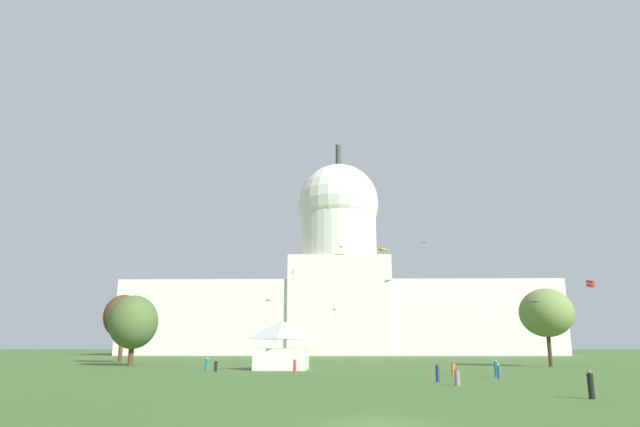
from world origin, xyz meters
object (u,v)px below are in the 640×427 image
(event_tent, at_px, (282,345))
(person_navy_back_right, at_px, (438,373))
(person_denim_near_tent, at_px, (499,372))
(tree_west_far, at_px, (133,322))
(kite_violet_low, at_px, (532,303))
(kite_orange_low, at_px, (380,254))
(person_teal_back_left, at_px, (207,364))
(person_red_near_tree_east, at_px, (263,362))
(kite_magenta_mid, at_px, (425,243))
(capitol_building, at_px, (339,289))
(kite_pink_low, at_px, (333,312))
(kite_blue_high, at_px, (360,193))
(tree_west_near, at_px, (123,317))
(person_grey_mid_center, at_px, (457,377))
(person_teal_mid_right, at_px, (496,369))
(kite_red_low, at_px, (591,284))
(kite_lime_low, at_px, (343,248))
(tree_east_near, at_px, (546,313))
(person_orange_front_left, at_px, (453,369))
(kite_gold_low, at_px, (264,304))
(person_red_mid_left, at_px, (295,366))
(person_black_near_tree_west, at_px, (591,386))
(person_black_back_center, at_px, (216,366))

(event_tent, relative_size, person_navy_back_right, 4.43)
(person_denim_near_tent, bearing_deg, tree_west_far, 35.34)
(person_denim_near_tent, bearing_deg, kite_violet_low, -46.80)
(kite_orange_low, bearing_deg, person_teal_back_left, -61.22)
(person_red_near_tree_east, distance_m, kite_violet_low, 41.55)
(kite_magenta_mid, height_order, kite_orange_low, kite_magenta_mid)
(person_navy_back_right, bearing_deg, capitol_building, -104.69)
(kite_pink_low, bearing_deg, kite_blue_high, -158.77)
(tree_west_near, xyz_separation_m, kite_violet_low, (70.92, -23.33, 0.82))
(person_grey_mid_center, xyz_separation_m, person_teal_mid_right, (7.11, 13.57, 0.13))
(kite_red_low, bearing_deg, capitol_building, -117.37)
(kite_violet_low, xyz_separation_m, kite_lime_low, (-28.67, -9.11, 6.93))
(kite_pink_low, xyz_separation_m, kite_red_low, (40.31, -38.58, 2.22))
(tree_east_near, xyz_separation_m, person_orange_front_left, (-20.72, -26.87, -7.52))
(kite_magenta_mid, bearing_deg, event_tent, -124.45)
(person_navy_back_right, height_order, kite_violet_low, kite_violet_low)
(kite_gold_low, bearing_deg, kite_blue_high, 179.45)
(event_tent, xyz_separation_m, tree_west_far, (-25.62, 13.71, 3.58))
(person_navy_back_right, bearing_deg, kite_orange_low, -94.96)
(person_red_near_tree_east, xyz_separation_m, person_denim_near_tent, (27.06, -27.21, -0.09))
(event_tent, distance_m, person_red_mid_left, 8.75)
(person_black_near_tree_west, bearing_deg, person_grey_mid_center, -15.46)
(person_red_mid_left, distance_m, kite_pink_low, 57.68)
(person_denim_near_tent, xyz_separation_m, kite_orange_low, (-10.67, 10.78, 13.73))
(person_red_mid_left, relative_size, person_denim_near_tent, 1.17)
(person_black_back_center, relative_size, kite_pink_low, 0.77)
(person_red_mid_left, height_order, person_black_back_center, person_red_mid_left)
(tree_east_near, relative_size, person_orange_front_left, 7.76)
(kite_lime_low, relative_size, kite_gold_low, 0.66)
(kite_blue_high, bearing_deg, kite_red_low, -169.96)
(kite_blue_high, distance_m, kite_red_low, 79.55)
(kite_violet_low, relative_size, kite_magenta_mid, 0.98)
(person_red_mid_left, bearing_deg, person_denim_near_tent, 1.20)
(kite_magenta_mid, bearing_deg, capitol_building, 124.34)
(person_teal_mid_right, distance_m, kite_blue_high, 101.83)
(event_tent, distance_m, person_navy_back_right, 29.98)
(person_teal_mid_right, bearing_deg, kite_lime_low, 85.35)
(person_teal_mid_right, relative_size, person_black_back_center, 1.18)
(person_red_mid_left, height_order, person_teal_back_left, person_red_mid_left)
(kite_magenta_mid, bearing_deg, tree_west_near, -154.06)
(person_red_near_tree_east, height_order, person_teal_mid_right, person_teal_mid_right)
(person_teal_mid_right, bearing_deg, kite_red_low, -3.27)
(tree_west_near, distance_m, person_black_near_tree_west, 92.03)
(person_denim_near_tent, height_order, kite_magenta_mid, kite_magenta_mid)
(tree_west_near, height_order, person_black_near_tree_west, tree_west_near)
(kite_pink_low, bearing_deg, tree_west_far, -5.36)
(person_teal_back_left, xyz_separation_m, kite_lime_low, (18.20, 0.55, 15.59))
(event_tent, xyz_separation_m, person_teal_mid_right, (24.36, -16.24, -2.52))
(person_denim_near_tent, relative_size, kite_blue_high, 0.54)
(tree_west_far, height_order, kite_magenta_mid, kite_magenta_mid)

